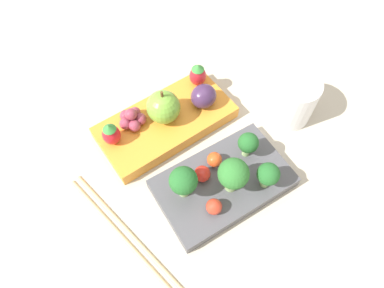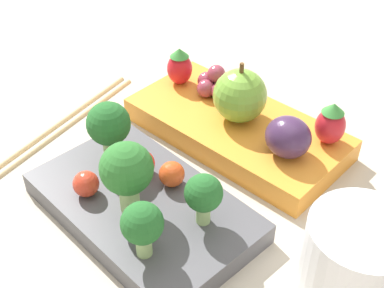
% 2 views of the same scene
% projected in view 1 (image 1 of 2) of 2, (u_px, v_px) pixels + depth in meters
% --- Properties ---
extents(ground_plane, '(4.00, 4.00, 0.00)m').
position_uv_depth(ground_plane, '(192.00, 154.00, 0.50)').
color(ground_plane, '#BCB29E').
extents(bento_box_savoury, '(0.19, 0.13, 0.02)m').
position_uv_depth(bento_box_savoury, '(222.00, 184.00, 0.47)').
color(bento_box_savoury, '#4C4C51').
rests_on(bento_box_savoury, ground_plane).
extents(bento_box_fruit, '(0.21, 0.11, 0.02)m').
position_uv_depth(bento_box_fruit, '(165.00, 123.00, 0.52)').
color(bento_box_fruit, orange).
rests_on(bento_box_fruit, ground_plane).
extents(broccoli_floret_0, '(0.04, 0.04, 0.06)m').
position_uv_depth(broccoli_floret_0, '(234.00, 174.00, 0.42)').
color(broccoli_floret_0, '#93B770').
rests_on(broccoli_floret_0, bento_box_savoury).
extents(broccoli_floret_1, '(0.03, 0.03, 0.04)m').
position_uv_depth(broccoli_floret_1, '(248.00, 143.00, 0.46)').
color(broccoli_floret_1, '#93B770').
rests_on(broccoli_floret_1, bento_box_savoury).
extents(broccoli_floret_2, '(0.03, 0.03, 0.05)m').
position_uv_depth(broccoli_floret_2, '(268.00, 175.00, 0.43)').
color(broccoli_floret_2, '#93B770').
rests_on(broccoli_floret_2, bento_box_savoury).
extents(broccoli_floret_3, '(0.04, 0.04, 0.06)m').
position_uv_depth(broccoli_floret_3, '(183.00, 181.00, 0.42)').
color(broccoli_floret_3, '#93B770').
rests_on(broccoli_floret_3, bento_box_savoury).
extents(cherry_tomato_0, '(0.02, 0.02, 0.02)m').
position_uv_depth(cherry_tomato_0, '(214.00, 160.00, 0.47)').
color(cherry_tomato_0, '#DB4C1E').
rests_on(cherry_tomato_0, bento_box_savoury).
extents(cherry_tomato_1, '(0.02, 0.02, 0.02)m').
position_uv_depth(cherry_tomato_1, '(214.00, 207.00, 0.43)').
color(cherry_tomato_1, red).
rests_on(cherry_tomato_1, bento_box_savoury).
extents(cherry_tomato_2, '(0.02, 0.02, 0.02)m').
position_uv_depth(cherry_tomato_2, '(202.00, 174.00, 0.45)').
color(cherry_tomato_2, red).
rests_on(cherry_tomato_2, bento_box_savoury).
extents(apple, '(0.05, 0.05, 0.06)m').
position_uv_depth(apple, '(164.00, 107.00, 0.49)').
color(apple, '#70A838').
rests_on(apple, bento_box_fruit).
extents(strawberry_0, '(0.03, 0.03, 0.04)m').
position_uv_depth(strawberry_0, '(198.00, 75.00, 0.53)').
color(strawberry_0, red).
rests_on(strawberry_0, bento_box_fruit).
extents(strawberry_1, '(0.03, 0.03, 0.04)m').
position_uv_depth(strawberry_1, '(111.00, 134.00, 0.47)').
color(strawberry_1, red).
rests_on(strawberry_1, bento_box_fruit).
extents(plum, '(0.04, 0.04, 0.04)m').
position_uv_depth(plum, '(204.00, 96.00, 0.51)').
color(plum, '#42284C').
rests_on(plum, bento_box_fruit).
extents(grape_cluster, '(0.04, 0.04, 0.03)m').
position_uv_depth(grape_cluster, '(132.00, 118.00, 0.50)').
color(grape_cluster, '#93384C').
rests_on(grape_cluster, bento_box_fruit).
extents(drinking_cup, '(0.07, 0.07, 0.07)m').
position_uv_depth(drinking_cup, '(292.00, 99.00, 0.51)').
color(drinking_cup, white).
rests_on(drinking_cup, ground_plane).
extents(chopsticks_pair, '(0.04, 0.21, 0.01)m').
position_uv_depth(chopsticks_pair, '(123.00, 231.00, 0.44)').
color(chopsticks_pair, tan).
rests_on(chopsticks_pair, ground_plane).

